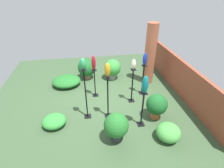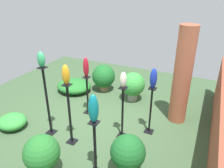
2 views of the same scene
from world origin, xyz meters
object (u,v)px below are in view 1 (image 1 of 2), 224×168
at_px(pedestal_teal, 142,111).
at_px(art_vase_ivory, 134,64).
at_px(pedestal_ivory, 132,87).
at_px(pedestal_amber, 108,99).
at_px(art_vase_cobalt, 145,59).
at_px(art_vase_amber, 107,70).
at_px(pedestal_cobalt, 143,81).
at_px(potted_plant_mid_left, 116,126).
at_px(brick_pillar, 150,55).
at_px(potted_plant_walkway_edge, 87,68).
at_px(art_vase_jade, 83,64).
at_px(pedestal_jade, 86,97).
at_px(art_vase_ruby, 94,63).
at_px(potted_plant_front_left, 157,105).
at_px(potted_plant_near_pillar, 113,68).
at_px(pedestal_ruby, 95,84).
at_px(art_vase_teal, 145,85).

height_order(pedestal_teal, art_vase_ivory, art_vase_ivory).
distance_m(pedestal_ivory, pedestal_amber, 1.11).
bearing_deg(art_vase_cobalt, art_vase_amber, -52.90).
distance_m(pedestal_cobalt, art_vase_amber, 2.05).
bearing_deg(potted_plant_mid_left, brick_pillar, 147.15).
bearing_deg(art_vase_cobalt, potted_plant_walkway_edge, -127.21).
relative_size(pedestal_amber, art_vase_jade, 4.23).
distance_m(pedestal_jade, art_vase_ruby, 1.27).
distance_m(pedestal_ivory, potted_plant_front_left, 1.06).
bearing_deg(potted_plant_near_pillar, potted_plant_front_left, 18.49).
bearing_deg(potted_plant_near_pillar, potted_plant_walkway_edge, -101.07).
xyz_separation_m(pedestal_cobalt, art_vase_ruby, (-0.11, -1.69, 0.77)).
bearing_deg(pedestal_jade, art_vase_ruby, 163.61).
xyz_separation_m(art_vase_cobalt, potted_plant_front_left, (1.35, -0.00, -0.88)).
relative_size(potted_plant_front_left, potted_plant_walkway_edge, 0.94).
relative_size(pedestal_amber, potted_plant_mid_left, 1.68).
height_order(pedestal_jade, art_vase_cobalt, pedestal_jade).
bearing_deg(potted_plant_mid_left, potted_plant_walkway_edge, -170.09).
bearing_deg(art_vase_amber, art_vase_jade, -96.34).
bearing_deg(pedestal_ruby, brick_pillar, 107.18).
bearing_deg(art_vase_amber, art_vase_ivory, 125.60).
bearing_deg(art_vase_jade, art_vase_ivory, 110.74).
xyz_separation_m(pedestal_cobalt, pedestal_amber, (1.06, -1.40, 0.12)).
height_order(pedestal_cobalt, potted_plant_near_pillar, pedestal_cobalt).
distance_m(art_vase_cobalt, art_vase_jade, 2.29).
relative_size(art_vase_ivory, potted_plant_walkway_edge, 0.40).
xyz_separation_m(art_vase_teal, potted_plant_front_left, (-0.23, 0.52, -0.88)).
height_order(pedestal_ruby, art_vase_ivory, art_vase_ivory).
bearing_deg(pedestal_teal, pedestal_ivory, 178.96).
distance_m(potted_plant_front_left, potted_plant_walkway_edge, 3.41).
bearing_deg(pedestal_amber, potted_plant_mid_left, 4.56).
bearing_deg(art_vase_ivory, brick_pillar, 140.82).
xyz_separation_m(pedestal_cobalt, art_vase_cobalt, (0.00, 0.00, 0.83)).
bearing_deg(art_vase_ruby, pedestal_jade, -16.39).
bearing_deg(pedestal_amber, potted_plant_near_pillar, 167.28).
bearing_deg(art_vase_ivory, art_vase_teal, -1.04).
xyz_separation_m(brick_pillar, art_vase_teal, (2.36, -1.00, 0.17)).
relative_size(pedestal_ivory, potted_plant_mid_left, 1.49).
distance_m(art_vase_amber, potted_plant_near_pillar, 2.61).
relative_size(pedestal_cobalt, art_vase_jade, 3.45).
xyz_separation_m(art_vase_cobalt, potted_plant_walkway_edge, (-1.46, -1.93, -0.87)).
height_order(pedestal_ruby, pedestal_cobalt, pedestal_cobalt).
distance_m(art_vase_ruby, potted_plant_near_pillar, 1.61).
distance_m(pedestal_ruby, art_vase_jade, 1.73).
distance_m(art_vase_ruby, potted_plant_mid_left, 2.29).
xyz_separation_m(pedestal_teal, potted_plant_mid_left, (0.43, -0.80, -0.02)).
distance_m(brick_pillar, art_vase_teal, 2.57).
bearing_deg(art_vase_ruby, pedestal_cobalt, 86.18).
bearing_deg(art_vase_ruby, pedestal_teal, 34.81).
height_order(pedestal_teal, art_vase_amber, art_vase_amber).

